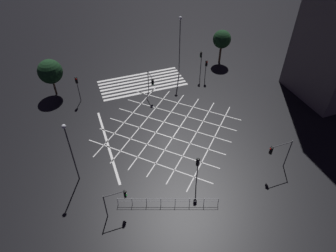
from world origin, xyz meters
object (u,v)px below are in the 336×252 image
(street_tree_near, at_px, (222,39))
(street_tree_far, at_px, (50,72))
(traffic_light_se_cross, at_px, (77,84))
(traffic_light_sw_main, at_px, (201,59))
(traffic_light_ne_main, at_px, (117,198))
(traffic_light_median_north, at_px, (197,167))
(traffic_light_median_south, at_px, (151,81))
(street_lamp_east, at_px, (180,38))
(traffic_light_sw_cross, at_px, (206,66))
(traffic_light_nw_main, at_px, (279,151))
(street_lamp_west, at_px, (69,145))

(street_tree_near, distance_m, street_tree_far, 27.91)
(traffic_light_se_cross, bearing_deg, traffic_light_sw_main, 90.30)
(traffic_light_sw_main, height_order, traffic_light_ne_main, traffic_light_sw_main)
(traffic_light_median_north, relative_size, street_tree_far, 0.74)
(traffic_light_ne_main, bearing_deg, traffic_light_sw_main, 48.60)
(traffic_light_median_south, height_order, street_tree_near, street_tree_near)
(traffic_light_median_south, distance_m, street_tree_near, 15.66)
(traffic_light_median_south, height_order, street_lamp_east, street_lamp_east)
(traffic_light_sw_main, bearing_deg, street_tree_near, -147.35)
(traffic_light_sw_cross, distance_m, traffic_light_nw_main, 20.02)
(street_lamp_west, bearing_deg, traffic_light_nw_main, 163.44)
(traffic_light_ne_main, relative_size, street_tree_near, 0.56)
(traffic_light_sw_cross, relative_size, traffic_light_se_cross, 0.86)
(street_tree_far, bearing_deg, street_lamp_west, 93.50)
(traffic_light_sw_main, bearing_deg, street_lamp_east, -29.50)
(traffic_light_sw_cross, bearing_deg, street_lamp_east, -128.27)
(traffic_light_sw_cross, height_order, street_lamp_east, street_lamp_east)
(traffic_light_median_north, bearing_deg, traffic_light_se_cross, 25.50)
(traffic_light_nw_main, bearing_deg, traffic_light_sw_main, -91.36)
(traffic_light_nw_main, bearing_deg, traffic_light_median_north, -5.85)
(traffic_light_sw_cross, xyz_separation_m, traffic_light_median_south, (9.52, 1.27, 0.14))
(street_lamp_west, relative_size, street_tree_near, 1.35)
(traffic_light_median_north, distance_m, street_tree_near, 28.04)
(traffic_light_se_cross, relative_size, street_lamp_west, 0.52)
(traffic_light_median_south, bearing_deg, traffic_light_sw_main, 104.45)
(traffic_light_sw_main, bearing_deg, traffic_light_median_north, 64.31)
(street_lamp_west, bearing_deg, street_tree_near, -145.66)
(traffic_light_median_south, height_order, street_lamp_west, street_lamp_west)
(traffic_light_median_north, relative_size, street_tree_near, 0.72)
(traffic_light_median_south, bearing_deg, traffic_light_nw_main, 24.48)
(traffic_light_median_south, height_order, traffic_light_ne_main, traffic_light_median_south)
(street_tree_near, bearing_deg, traffic_light_median_south, 21.88)
(traffic_light_median_south, bearing_deg, traffic_light_se_cross, -102.32)
(traffic_light_sw_main, relative_size, traffic_light_sw_cross, 1.31)
(traffic_light_se_cross, xyz_separation_m, street_tree_near, (-24.65, -3.58, 1.34))
(traffic_light_median_north, xyz_separation_m, traffic_light_se_cross, (9.54, -20.00, -0.08))
(traffic_light_median_north, distance_m, traffic_light_ne_main, 8.53)
(traffic_light_sw_cross, distance_m, traffic_light_ne_main, 27.02)
(traffic_light_ne_main, bearing_deg, street_lamp_west, 119.18)
(traffic_light_se_cross, distance_m, traffic_light_ne_main, 20.54)
(traffic_light_ne_main, bearing_deg, traffic_light_se_cross, 92.94)
(traffic_light_nw_main, xyz_separation_m, street_lamp_west, (20.88, -6.21, 2.14))
(traffic_light_se_cross, distance_m, street_tree_far, 4.62)
(traffic_light_median_north, bearing_deg, traffic_light_sw_cross, -28.10)
(traffic_light_median_south, xyz_separation_m, street_lamp_west, (12.35, 12.51, 2.49))
(street_lamp_east, height_order, street_tree_near, street_lamp_east)
(traffic_light_sw_main, height_order, street_tree_far, street_tree_far)
(traffic_light_nw_main, relative_size, street_lamp_west, 0.51)
(street_tree_far, bearing_deg, traffic_light_median_south, 158.32)
(traffic_light_sw_cross, xyz_separation_m, traffic_light_se_cross, (19.71, -0.96, 0.41))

